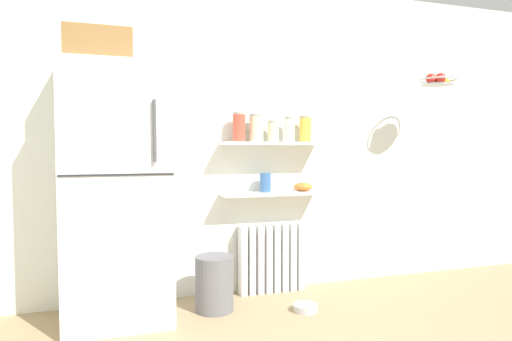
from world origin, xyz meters
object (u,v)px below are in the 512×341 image
object	(u,v)px
storage_jar_0	(239,127)
shelf_bowl	(303,187)
hanging_fruit_basket	(437,80)
storage_jar_2	(273,131)
refrigerator	(117,187)
storage_jar_4	(305,129)
pet_food_bowl	(305,308)
trash_bin	(214,283)
storage_jar_1	(256,128)
storage_jar_3	(289,130)
vase	(265,183)
radiator	(272,258)

from	to	relation	value
storage_jar_0	shelf_bowl	bearing A→B (deg)	-0.00
hanging_fruit_basket	storage_jar_2	bearing A→B (deg)	167.60
refrigerator	shelf_bowl	world-z (taller)	refrigerator
storage_jar_4	pet_food_bowl	distance (m)	1.44
shelf_bowl	hanging_fruit_basket	size ratio (longest dim) A/B	0.52
storage_jar_4	trash_bin	size ratio (longest dim) A/B	0.54
storage_jar_1	storage_jar_2	world-z (taller)	storage_jar_1
storage_jar_1	hanging_fruit_basket	bearing A→B (deg)	-11.25
storage_jar_3	hanging_fruit_basket	bearing A→B (deg)	-13.82
storage_jar_3	vase	distance (m)	0.49
trash_bin	pet_food_bowl	size ratio (longest dim) A/B	2.23
pet_food_bowl	trash_bin	bearing A→B (deg)	161.35
radiator	vase	world-z (taller)	vase
radiator	refrigerator	bearing A→B (deg)	-169.37
shelf_bowl	trash_bin	xyz separation A→B (m)	(-0.83, -0.24, -0.68)
radiator	pet_food_bowl	xyz separation A→B (m)	(0.09, -0.49, -0.26)
storage_jar_1	vase	bearing A→B (deg)	0.00
storage_jar_3	storage_jar_0	bearing A→B (deg)	180.00
storage_jar_3	trash_bin	xyz separation A→B (m)	(-0.70, -0.24, -1.17)
vase	pet_food_bowl	xyz separation A→B (m)	(0.16, -0.46, -0.91)
storage_jar_4	hanging_fruit_basket	world-z (taller)	hanging_fruit_basket
hanging_fruit_basket	pet_food_bowl	bearing A→B (deg)	-172.88
shelf_bowl	storage_jar_0	bearing A→B (deg)	180.00
trash_bin	storage_jar_3	bearing A→B (deg)	19.31
refrigerator	storage_jar_1	bearing A→B (deg)	10.50
storage_jar_4	vase	distance (m)	0.57
storage_jar_2	storage_jar_4	xyz separation A→B (m)	(0.29, -0.00, 0.02)
radiator	storage_jar_2	world-z (taller)	storage_jar_2
shelf_bowl	vase	bearing A→B (deg)	180.00
storage_jar_4	pet_food_bowl	world-z (taller)	storage_jar_4
vase	pet_food_bowl	distance (m)	1.03
storage_jar_1	trash_bin	world-z (taller)	storage_jar_1
trash_bin	vase	bearing A→B (deg)	26.74
storage_jar_3	storage_jar_4	xyz separation A→B (m)	(0.15, 0.00, 0.01)
storage_jar_1	shelf_bowl	world-z (taller)	storage_jar_1
storage_jar_0	pet_food_bowl	xyz separation A→B (m)	(0.39, -0.46, -1.36)
hanging_fruit_basket	radiator	bearing A→B (deg)	166.41
storage_jar_0	shelf_bowl	world-z (taller)	storage_jar_0
hanging_fruit_basket	storage_jar_4	bearing A→B (deg)	164.41
vase	shelf_bowl	size ratio (longest dim) A/B	1.00
storage_jar_2	pet_food_bowl	distance (m)	1.41
storage_jar_3	storage_jar_4	distance (m)	0.15
refrigerator	storage_jar_0	distance (m)	1.06
refrigerator	storage_jar_0	bearing A→B (deg)	12.08
radiator	vase	distance (m)	0.65
storage_jar_1	storage_jar_2	xyz separation A→B (m)	(0.15, 0.00, -0.02)
refrigerator	storage_jar_2	bearing A→B (deg)	9.28
refrigerator	storage_jar_0	size ratio (longest dim) A/B	8.43
storage_jar_2	refrigerator	bearing A→B (deg)	-170.72
refrigerator	hanging_fruit_basket	size ratio (longest dim) A/B	6.46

